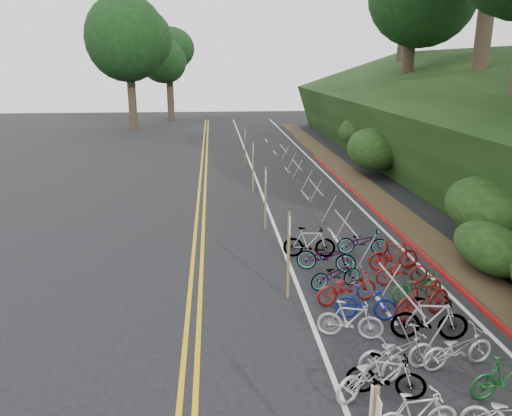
{
  "coord_description": "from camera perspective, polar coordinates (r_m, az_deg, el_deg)",
  "views": [
    {
      "loc": [
        -1.39,
        -7.6,
        6.35
      ],
      "look_at": [
        0.1,
        9.53,
        1.3
      ],
      "focal_mm": 35.0,
      "sensor_mm": 36.0,
      "label": 1
    }
  ],
  "objects": [
    {
      "name": "road_markings",
      "position": [
        18.91,
        1.46,
        -3.25
      ],
      "size": [
        7.47,
        80.0,
        0.01
      ],
      "color": "gold",
      "rests_on": "ground"
    },
    {
      "name": "bike_valet",
      "position": [
        12.58,
        16.47,
        -12.24
      ],
      "size": [
        3.24,
        12.85,
        1.1
      ],
      "color": "maroon",
      "rests_on": "ground"
    },
    {
      "name": "red_curb",
      "position": [
        21.77,
        14.26,
        -0.97
      ],
      "size": [
        0.25,
        28.0,
        0.1
      ],
      "primitive_type": "cube",
      "color": "maroon",
      "rests_on": "ground"
    },
    {
      "name": "bike_front",
      "position": [
        10.58,
        12.98,
        -17.75
      ],
      "size": [
        1.47,
        1.93,
        0.97
      ],
      "primitive_type": "imported",
      "rotation": [
        0.0,
        0.0,
        2.09
      ],
      "color": "#9E9EA3",
      "rests_on": "ground"
    },
    {
      "name": "signposts_rest",
      "position": [
        22.24,
        0.28,
        3.59
      ],
      "size": [
        0.08,
        18.4,
        2.5
      ],
      "color": "brown",
      "rests_on": "ground"
    },
    {
      "name": "embankment",
      "position": [
        30.49,
        23.39,
        7.91
      ],
      "size": [
        14.3,
        48.14,
        9.11
      ],
      "color": "black",
      "rests_on": "ground"
    },
    {
      "name": "bike_racks_rest",
      "position": [
        21.77,
        6.83,
        1.62
      ],
      "size": [
        1.14,
        23.0,
        1.17
      ],
      "color": "gray",
      "rests_on": "ground"
    }
  ]
}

